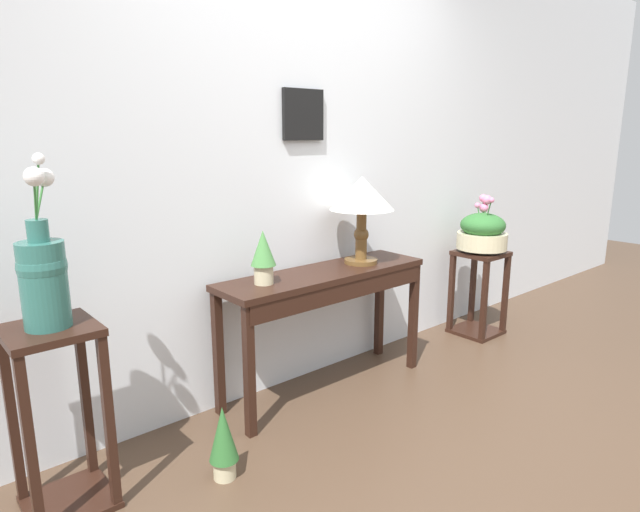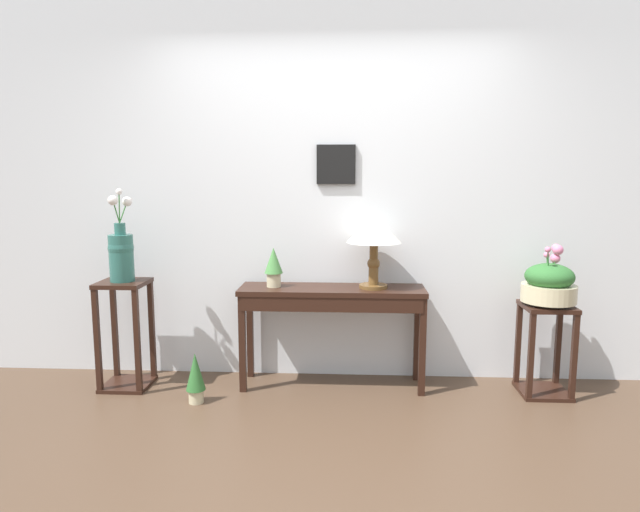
{
  "view_description": "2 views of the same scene",
  "coord_description": "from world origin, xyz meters",
  "px_view_note": "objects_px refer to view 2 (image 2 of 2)",
  "views": [
    {
      "loc": [
        -1.93,
        -0.99,
        1.48
      ],
      "look_at": [
        -0.03,
        1.21,
        0.81
      ],
      "focal_mm": 30.24,
      "sensor_mm": 36.0,
      "label": 1
    },
    {
      "loc": [
        0.12,
        -2.53,
        1.49
      ],
      "look_at": [
        -0.08,
        1.19,
        0.95
      ],
      "focal_mm": 30.53,
      "sensor_mm": 36.0,
      "label": 2
    }
  ],
  "objects_px": {
    "console_table": "(332,303)",
    "table_lamp": "(374,233)",
    "potted_plant_on_console": "(274,265)",
    "flower_vase_tall_left": "(121,251)",
    "potted_plant_floor": "(195,376)",
    "pedestal_stand_left": "(126,334)",
    "planter_bowl_wide_right": "(549,284)",
    "pedestal_stand_right": "(545,350)"
  },
  "relations": [
    {
      "from": "potted_plant_on_console",
      "to": "flower_vase_tall_left",
      "type": "relative_size",
      "value": 0.43
    },
    {
      "from": "console_table",
      "to": "flower_vase_tall_left",
      "type": "bearing_deg",
      "value": -177.12
    },
    {
      "from": "potted_plant_on_console",
      "to": "flower_vase_tall_left",
      "type": "distance_m",
      "value": 1.06
    },
    {
      "from": "potted_plant_on_console",
      "to": "planter_bowl_wide_right",
      "type": "distance_m",
      "value": 1.88
    },
    {
      "from": "planter_bowl_wide_right",
      "to": "potted_plant_floor",
      "type": "bearing_deg",
      "value": -173.06
    },
    {
      "from": "console_table",
      "to": "planter_bowl_wide_right",
      "type": "relative_size",
      "value": 3.17
    },
    {
      "from": "console_table",
      "to": "potted_plant_on_console",
      "type": "relative_size",
      "value": 4.65
    },
    {
      "from": "console_table",
      "to": "flower_vase_tall_left",
      "type": "distance_m",
      "value": 1.51
    },
    {
      "from": "pedestal_stand_right",
      "to": "console_table",
      "type": "bearing_deg",
      "value": 178.28
    },
    {
      "from": "potted_plant_on_console",
      "to": "planter_bowl_wide_right",
      "type": "xyz_separation_m",
      "value": [
        1.88,
        -0.07,
        -0.1
      ]
    },
    {
      "from": "console_table",
      "to": "potted_plant_floor",
      "type": "height_order",
      "value": "console_table"
    },
    {
      "from": "console_table",
      "to": "table_lamp",
      "type": "relative_size",
      "value": 2.53
    },
    {
      "from": "console_table",
      "to": "pedestal_stand_left",
      "type": "relative_size",
      "value": 1.69
    },
    {
      "from": "table_lamp",
      "to": "pedestal_stand_left",
      "type": "xyz_separation_m",
      "value": [
        -1.75,
        -0.1,
        -0.72
      ]
    },
    {
      "from": "flower_vase_tall_left",
      "to": "potted_plant_floor",
      "type": "bearing_deg",
      "value": -24.29
    },
    {
      "from": "potted_plant_floor",
      "to": "pedestal_stand_left",
      "type": "bearing_deg",
      "value": 155.66
    },
    {
      "from": "pedestal_stand_left",
      "to": "flower_vase_tall_left",
      "type": "height_order",
      "value": "flower_vase_tall_left"
    },
    {
      "from": "potted_plant_on_console",
      "to": "planter_bowl_wide_right",
      "type": "relative_size",
      "value": 0.68
    },
    {
      "from": "planter_bowl_wide_right",
      "to": "table_lamp",
      "type": "bearing_deg",
      "value": 176.77
    },
    {
      "from": "potted_plant_floor",
      "to": "pedestal_stand_right",
      "type": "bearing_deg",
      "value": 6.93
    },
    {
      "from": "pedestal_stand_left",
      "to": "planter_bowl_wide_right",
      "type": "bearing_deg",
      "value": 0.57
    },
    {
      "from": "potted_plant_floor",
      "to": "console_table",
      "type": "bearing_deg",
      "value": 20.31
    },
    {
      "from": "console_table",
      "to": "potted_plant_floor",
      "type": "distance_m",
      "value": 1.04
    },
    {
      "from": "planter_bowl_wide_right",
      "to": "flower_vase_tall_left",
      "type": "bearing_deg",
      "value": -179.41
    },
    {
      "from": "potted_plant_on_console",
      "to": "pedestal_stand_left",
      "type": "distance_m",
      "value": 1.16
    },
    {
      "from": "console_table",
      "to": "planter_bowl_wide_right",
      "type": "bearing_deg",
      "value": -1.7
    },
    {
      "from": "flower_vase_tall_left",
      "to": "planter_bowl_wide_right",
      "type": "relative_size",
      "value": 1.57
    },
    {
      "from": "pedestal_stand_left",
      "to": "pedestal_stand_right",
      "type": "bearing_deg",
      "value": 0.56
    },
    {
      "from": "flower_vase_tall_left",
      "to": "planter_bowl_wide_right",
      "type": "distance_m",
      "value": 2.93
    },
    {
      "from": "console_table",
      "to": "table_lamp",
      "type": "distance_m",
      "value": 0.57
    },
    {
      "from": "planter_bowl_wide_right",
      "to": "potted_plant_on_console",
      "type": "bearing_deg",
      "value": 177.85
    },
    {
      "from": "console_table",
      "to": "pedestal_stand_right",
      "type": "relative_size",
      "value": 2.05
    },
    {
      "from": "potted_plant_on_console",
      "to": "console_table",
      "type": "bearing_deg",
      "value": -3.73
    },
    {
      "from": "table_lamp",
      "to": "flower_vase_tall_left",
      "type": "relative_size",
      "value": 0.8
    },
    {
      "from": "potted_plant_on_console",
      "to": "pedestal_stand_right",
      "type": "height_order",
      "value": "potted_plant_on_console"
    },
    {
      "from": "table_lamp",
      "to": "potted_plant_on_console",
      "type": "xyz_separation_m",
      "value": [
        -0.7,
        0.0,
        -0.23
      ]
    },
    {
      "from": "planter_bowl_wide_right",
      "to": "potted_plant_floor",
      "type": "distance_m",
      "value": 2.44
    },
    {
      "from": "pedestal_stand_left",
      "to": "potted_plant_on_console",
      "type": "bearing_deg",
      "value": 5.43
    },
    {
      "from": "console_table",
      "to": "pedestal_stand_right",
      "type": "xyz_separation_m",
      "value": [
        1.46,
        -0.04,
        -0.3
      ]
    },
    {
      "from": "console_table",
      "to": "potted_plant_floor",
      "type": "relative_size",
      "value": 3.79
    },
    {
      "from": "pedestal_stand_right",
      "to": "planter_bowl_wide_right",
      "type": "distance_m",
      "value": 0.46
    },
    {
      "from": "flower_vase_tall_left",
      "to": "planter_bowl_wide_right",
      "type": "bearing_deg",
      "value": 0.59
    }
  ]
}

